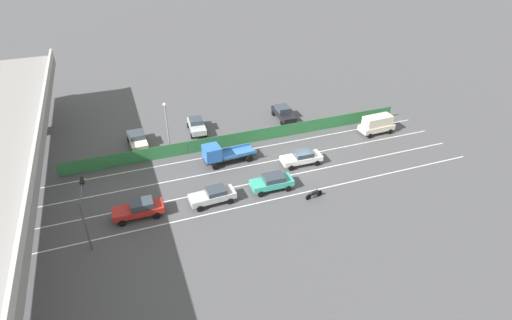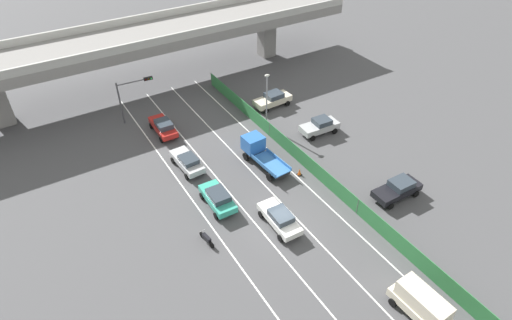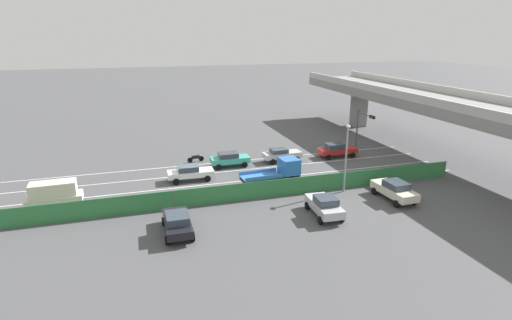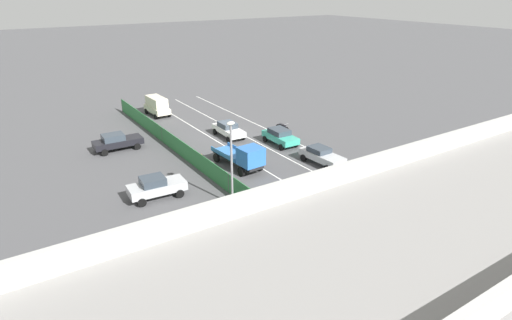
{
  "view_description": "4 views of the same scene",
  "coord_description": "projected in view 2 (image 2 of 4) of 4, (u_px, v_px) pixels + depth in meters",
  "views": [
    {
      "loc": [
        -34.99,
        18.23,
        25.07
      ],
      "look_at": [
        0.15,
        5.42,
        1.55
      ],
      "focal_mm": 29.25,
      "sensor_mm": 36.0,
      "label": 1
    },
    {
      "loc": [
        -14.77,
        -20.11,
        26.36
      ],
      "look_at": [
        1.44,
        6.26,
        2.28
      ],
      "focal_mm": 30.0,
      "sensor_mm": 36.0,
      "label": 2
    },
    {
      "loc": [
        38.57,
        -4.88,
        14.15
      ],
      "look_at": [
        1.05,
        6.67,
        1.88
      ],
      "focal_mm": 28.48,
      "sensor_mm": 36.0,
      "label": 3
    },
    {
      "loc": [
        20.7,
        37.38,
        14.87
      ],
      "look_at": [
        2.86,
        9.94,
        1.38
      ],
      "focal_mm": 29.62,
      "sensor_mm": 36.0,
      "label": 4
    }
  ],
  "objects": [
    {
      "name": "traffic_cone",
      "position": [
        299.0,
        172.0,
        40.89
      ],
      "size": [
        0.47,
        0.47,
        0.73
      ],
      "color": "orange",
      "rests_on": "ground"
    },
    {
      "name": "lane_line_mid_right",
      "position": [
        267.0,
        187.0,
        39.66
      ],
      "size": [
        0.14,
        45.41,
        0.01
      ],
      "primitive_type": "cube",
      "color": "silver",
      "rests_on": "ground"
    },
    {
      "name": "green_fence",
      "position": [
        309.0,
        164.0,
        41.14
      ],
      "size": [
        0.1,
        41.51,
        1.63
      ],
      "color": "#2D753D",
      "rests_on": "ground"
    },
    {
      "name": "parked_sedan_cream",
      "position": [
        273.0,
        99.0,
        50.67
      ],
      "size": [
        4.69,
        2.23,
        1.73
      ],
      "color": "beige",
      "rests_on": "ground"
    },
    {
      "name": "car_sedan_red",
      "position": [
        163.0,
        126.0,
        46.11
      ],
      "size": [
        1.97,
        4.62,
        1.66
      ],
      "color": "red",
      "rests_on": "ground"
    },
    {
      "name": "car_sedan_white",
      "position": [
        280.0,
        218.0,
        35.33
      ],
      "size": [
        2.04,
        4.58,
        1.58
      ],
      "color": "white",
      "rests_on": "ground"
    },
    {
      "name": "elevated_overpass",
      "position": [
        146.0,
        40.0,
        51.86
      ],
      "size": [
        54.58,
        8.51,
        7.74
      ],
      "color": "gray",
      "rests_on": "ground"
    },
    {
      "name": "traffic_light",
      "position": [
        132.0,
        91.0,
        46.71
      ],
      "size": [
        4.03,
        0.56,
        4.98
      ],
      "color": "#47474C",
      "rests_on": "ground"
    },
    {
      "name": "parked_wagon_silver",
      "position": [
        320.0,
        126.0,
        46.2
      ],
      "size": [
        4.36,
        2.23,
        1.71
      ],
      "color": "#B2B5B7",
      "rests_on": "ground"
    },
    {
      "name": "parked_sedan_dark",
      "position": [
        398.0,
        189.0,
        38.16
      ],
      "size": [
        4.64,
        2.11,
        1.67
      ],
      "color": "black",
      "rests_on": "ground"
    },
    {
      "name": "flatbed_truck_blue",
      "position": [
        259.0,
        151.0,
        42.07
      ],
      "size": [
        2.48,
        5.92,
        2.38
      ],
      "color": "black",
      "rests_on": "ground"
    },
    {
      "name": "car_sedan_silver",
      "position": [
        187.0,
        161.0,
        41.36
      ],
      "size": [
        2.09,
        4.52,
        1.53
      ],
      "color": "#B7BABC",
      "rests_on": "ground"
    },
    {
      "name": "motorcycle",
      "position": [
        207.0,
        239.0,
        34.1
      ],
      "size": [
        0.6,
        1.94,
        0.93
      ],
      "color": "black",
      "rests_on": "ground"
    },
    {
      "name": "street_lamp",
      "position": [
        267.0,
        95.0,
        45.37
      ],
      "size": [
        0.6,
        0.36,
        6.37
      ],
      "color": "gray",
      "rests_on": "ground"
    },
    {
      "name": "lane_line_mid_left",
      "position": [
        236.0,
        200.0,
        38.29
      ],
      "size": [
        0.14,
        45.41,
        0.01
      ],
      "primitive_type": "cube",
      "color": "silver",
      "rests_on": "ground"
    },
    {
      "name": "ground_plane",
      "position": [
        280.0,
        226.0,
        35.81
      ],
      "size": [
        300.0,
        300.0,
        0.0
      ],
      "primitive_type": "plane",
      "color": "#4C4C4F"
    },
    {
      "name": "car_van_cream",
      "position": [
        422.0,
        304.0,
        28.46
      ],
      "size": [
        2.11,
        4.47,
        2.32
      ],
      "color": "beige",
      "rests_on": "ground"
    },
    {
      "name": "lane_line_left_edge",
      "position": [
        202.0,
        214.0,
        36.92
      ],
      "size": [
        0.14,
        45.41,
        0.01
      ],
      "primitive_type": "cube",
      "color": "silver",
      "rests_on": "ground"
    },
    {
      "name": "car_taxi_teal",
      "position": [
        218.0,
        198.0,
        37.23
      ],
      "size": [
        2.07,
        4.31,
        1.6
      ],
      "color": "teal",
      "rests_on": "ground"
    },
    {
      "name": "lane_line_right_edge",
      "position": [
        296.0,
        175.0,
        41.02
      ],
      "size": [
        0.14,
        45.41,
        0.01
      ],
      "primitive_type": "cube",
      "color": "silver",
      "rests_on": "ground"
    }
  ]
}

